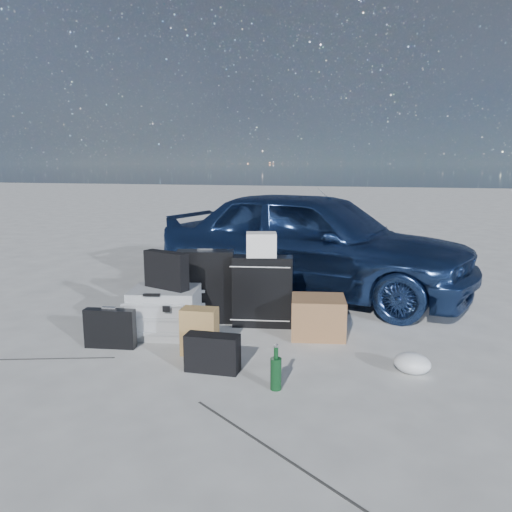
{
  "coord_description": "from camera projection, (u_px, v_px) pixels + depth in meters",
  "views": [
    {
      "loc": [
        1.36,
        -3.46,
        1.48
      ],
      "look_at": [
        0.18,
        0.85,
        0.65
      ],
      "focal_mm": 35.0,
      "sensor_mm": 36.0,
      "label": 1
    }
  ],
  "objects": [
    {
      "name": "plastic_bag",
      "position": [
        412.0,
        363.0,
        3.56
      ],
      "size": [
        0.33,
        0.31,
        0.15
      ],
      "primitive_type": "ellipsoid",
      "rotation": [
        0.0,
        0.0,
        -0.4
      ],
      "color": "silver",
      "rests_on": "ground"
    },
    {
      "name": "messenger_bag",
      "position": [
        212.0,
        353.0,
        3.59
      ],
      "size": [
        0.39,
        0.16,
        0.27
      ],
      "primitive_type": "cube",
      "rotation": [
        0.0,
        0.0,
        0.04
      ],
      "color": "black",
      "rests_on": "ground"
    },
    {
      "name": "white_carton",
      "position": [
        261.0,
        245.0,
        4.51
      ],
      "size": [
        0.32,
        0.28,
        0.21
      ],
      "primitive_type": "cube",
      "rotation": [
        0.0,
        0.0,
        0.28
      ],
      "color": "silver",
      "rests_on": "suitcase_right"
    },
    {
      "name": "briefcase",
      "position": [
        110.0,
        328.0,
        4.05
      ],
      "size": [
        0.42,
        0.15,
        0.32
      ],
      "primitive_type": "cube",
      "rotation": [
        0.0,
        0.0,
        0.15
      ],
      "color": "black",
      "rests_on": "ground"
    },
    {
      "name": "ground",
      "position": [
        205.0,
        356.0,
        3.9
      ],
      "size": [
        60.0,
        60.0,
        0.0
      ],
      "primitive_type": "plane",
      "color": "silver",
      "rests_on": "ground"
    },
    {
      "name": "kraft_bag",
      "position": [
        200.0,
        331.0,
        3.91
      ],
      "size": [
        0.29,
        0.19,
        0.37
      ],
      "primitive_type": "cube",
      "rotation": [
        0.0,
        0.0,
        0.09
      ],
      "color": "#AF884C",
      "rests_on": "ground"
    },
    {
      "name": "suitcase_left",
      "position": [
        206.0,
        286.0,
        4.69
      ],
      "size": [
        0.56,
        0.33,
        0.68
      ],
      "primitive_type": "cube",
      "rotation": [
        0.0,
        0.0,
        0.28
      ],
      "color": "black",
      "rests_on": "ground"
    },
    {
      "name": "green_bottle",
      "position": [
        276.0,
        368.0,
        3.29
      ],
      "size": [
        0.1,
        0.1,
        0.3
      ],
      "primitive_type": "cylinder",
      "rotation": [
        0.0,
        0.0,
        -0.42
      ],
      "color": "#0D3417",
      "rests_on": "ground"
    },
    {
      "name": "flat_box_black",
      "position": [
        231.0,
        275.0,
        4.93
      ],
      "size": [
        0.32,
        0.24,
        0.07
      ],
      "primitive_type": "cube",
      "rotation": [
        0.0,
        0.0,
        0.08
      ],
      "color": "black",
      "rests_on": "flat_box_white"
    },
    {
      "name": "car",
      "position": [
        313.0,
        242.0,
        5.65
      ],
      "size": [
        3.8,
        2.27,
        1.21
      ],
      "primitive_type": "imported",
      "rotation": [
        0.0,
        0.0,
        1.32
      ],
      "color": "navy",
      "rests_on": "ground"
    },
    {
      "name": "pelican_case",
      "position": [
        165.0,
        311.0,
        4.36
      ],
      "size": [
        0.65,
        0.57,
        0.41
      ],
      "primitive_type": "cube",
      "rotation": [
        0.0,
        0.0,
        0.21
      ],
      "color": "#ACAFB1",
      "rests_on": "ground"
    },
    {
      "name": "suitcase_right",
      "position": [
        263.0,
        291.0,
        4.57
      ],
      "size": [
        0.57,
        0.29,
        0.65
      ],
      "primitive_type": "cube",
      "rotation": [
        0.0,
        0.0,
        0.17
      ],
      "color": "black",
      "rests_on": "ground"
    },
    {
      "name": "duffel_bag",
      "position": [
        234.0,
        298.0,
        4.99
      ],
      "size": [
        0.64,
        0.38,
        0.3
      ],
      "primitive_type": "cube",
      "rotation": [
        0.0,
        0.0,
        -0.21
      ],
      "color": "black",
      "rests_on": "ground"
    },
    {
      "name": "flat_box_white",
      "position": [
        232.0,
        281.0,
        4.95
      ],
      "size": [
        0.4,
        0.31,
        0.06
      ],
      "primitive_type": "cube",
      "rotation": [
        0.0,
        0.0,
        -0.1
      ],
      "color": "silver",
      "rests_on": "duffel_bag"
    },
    {
      "name": "laptop_bag",
      "position": [
        166.0,
        270.0,
        4.3
      ],
      "size": [
        0.44,
        0.24,
        0.32
      ],
      "primitive_type": "cube",
      "rotation": [
        0.0,
        0.0,
        -0.33
      ],
      "color": "black",
      "rests_on": "pelican_case"
    },
    {
      "name": "cardboard_box",
      "position": [
        318.0,
        317.0,
        4.32
      ],
      "size": [
        0.52,
        0.48,
        0.34
      ],
      "primitive_type": "cube",
      "rotation": [
        0.0,
        0.0,
        0.18
      ],
      "color": "brown",
      "rests_on": "ground"
    }
  ]
}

